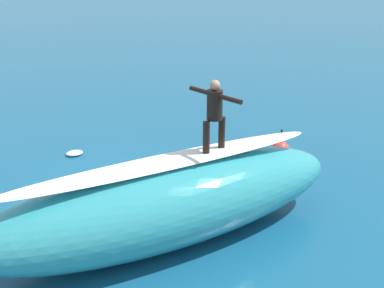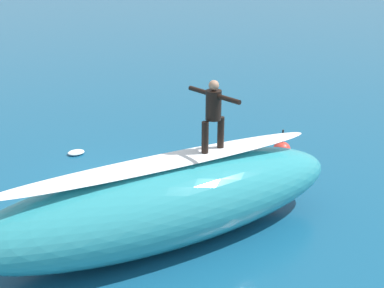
% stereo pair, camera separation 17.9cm
% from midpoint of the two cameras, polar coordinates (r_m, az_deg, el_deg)
% --- Properties ---
extents(ground_plane, '(120.00, 120.00, 0.00)m').
position_cam_midpoint_polar(ground_plane, '(14.07, -8.49, -5.16)').
color(ground_plane, '#145175').
extents(wave_crest, '(9.17, 3.55, 1.94)m').
position_cam_midpoint_polar(wave_crest, '(11.19, -3.28, -6.81)').
color(wave_crest, teal).
rests_on(wave_crest, ground_plane).
extents(wave_foam_lip, '(7.64, 1.81, 0.08)m').
position_cam_midpoint_polar(wave_foam_lip, '(10.74, -3.39, -2.07)').
color(wave_foam_lip, white).
rests_on(wave_foam_lip, wave_crest).
extents(surfboard_riding, '(1.90, 1.13, 0.08)m').
position_cam_midpoint_polar(surfboard_riding, '(11.27, 2.10, -0.88)').
color(surfboard_riding, yellow).
rests_on(surfboard_riding, wave_crest).
extents(surfer_riding, '(0.65, 1.49, 1.64)m').
position_cam_midpoint_polar(surfer_riding, '(10.92, 2.17, 3.94)').
color(surfer_riding, black).
rests_on(surfer_riding, surfboard_riding).
extents(surfboard_paddling, '(2.24, 0.88, 0.10)m').
position_cam_midpoint_polar(surfboard_paddling, '(15.26, -2.22, -2.48)').
color(surfboard_paddling, '#EAE5C6').
rests_on(surfboard_paddling, ground_plane).
extents(surfer_paddling, '(1.78, 0.54, 0.32)m').
position_cam_midpoint_polar(surfer_paddling, '(15.25, -1.79, -1.73)').
color(surfer_paddling, black).
rests_on(surfer_paddling, surfboard_paddling).
extents(buoy_marker, '(0.59, 0.59, 1.00)m').
position_cam_midpoint_polar(buoy_marker, '(15.99, 9.91, -0.67)').
color(buoy_marker, red).
rests_on(buoy_marker, ground_plane).
extents(foam_patch_near, '(1.29, 1.29, 0.17)m').
position_cam_midpoint_polar(foam_patch_near, '(13.93, 1.92, -4.81)').
color(foam_patch_near, white).
rests_on(foam_patch_near, ground_plane).
extents(foam_patch_mid, '(0.58, 0.48, 0.13)m').
position_cam_midpoint_polar(foam_patch_mid, '(16.58, -13.80, -1.03)').
color(foam_patch_mid, white).
rests_on(foam_patch_mid, ground_plane).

